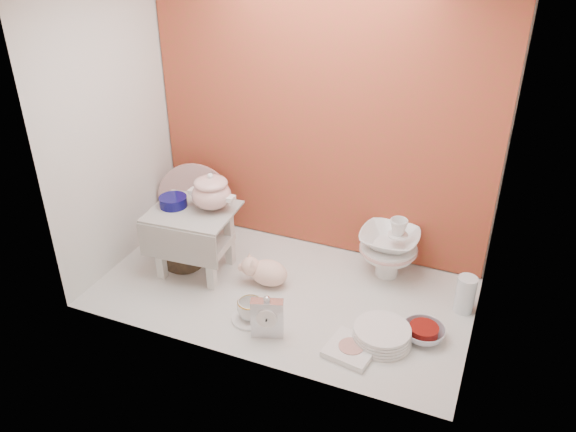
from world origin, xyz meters
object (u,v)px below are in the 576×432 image
at_px(blue_white_vase, 188,208).
at_px(floral_platter, 195,199).
at_px(plush_pig, 269,272).
at_px(dinner_plate_stack, 382,335).
at_px(crystal_bowl, 423,333).
at_px(soup_tureen, 211,191).
at_px(porcelain_tower, 389,246).
at_px(mantel_clock, 267,317).
at_px(step_stool, 195,241).
at_px(gold_rim_teacup, 250,309).

bearing_deg(blue_white_vase, floral_platter, -9.21).
relative_size(plush_pig, dinner_plate_stack, 0.92).
bearing_deg(crystal_bowl, dinner_plate_stack, -151.05).
bearing_deg(floral_platter, dinner_plate_stack, -22.84).
distance_m(soup_tureen, porcelain_tower, 0.92).
bearing_deg(mantel_clock, dinner_plate_stack, -0.62).
xyz_separation_m(floral_platter, mantel_clock, (0.74, -0.67, -0.11)).
xyz_separation_m(floral_platter, porcelain_tower, (1.12, -0.01, -0.04)).
bearing_deg(dinner_plate_stack, porcelain_tower, 101.86).
relative_size(floral_platter, crystal_bowl, 2.25).
height_order(blue_white_vase, plush_pig, blue_white_vase).
height_order(step_stool, gold_rim_teacup, step_stool).
bearing_deg(mantel_clock, step_stool, 130.83).
xyz_separation_m(blue_white_vase, mantel_clock, (0.80, -0.68, -0.03)).
xyz_separation_m(dinner_plate_stack, porcelain_tower, (-0.11, 0.51, 0.13)).
height_order(soup_tureen, mantel_clock, soup_tureen).
height_order(step_stool, floral_platter, floral_platter).
distance_m(soup_tureen, dinner_plate_stack, 1.05).
bearing_deg(mantel_clock, gold_rim_teacup, 131.31).
bearing_deg(gold_rim_teacup, dinner_plate_stack, 8.17).
bearing_deg(mantel_clock, crystal_bowl, 2.41).
bearing_deg(crystal_bowl, soup_tureen, 173.05).
relative_size(gold_rim_teacup, crystal_bowl, 0.65).
distance_m(blue_white_vase, dinner_plate_stack, 1.38).
distance_m(crystal_bowl, porcelain_tower, 0.52).
bearing_deg(step_stool, blue_white_vase, 121.83).
bearing_deg(dinner_plate_stack, floral_platter, 157.16).
distance_m(mantel_clock, gold_rim_teacup, 0.14).
height_order(blue_white_vase, crystal_bowl, blue_white_vase).
height_order(step_stool, soup_tureen, soup_tureen).
bearing_deg(floral_platter, step_stool, -60.00).
bearing_deg(dinner_plate_stack, crystal_bowl, 28.95).
height_order(crystal_bowl, porcelain_tower, porcelain_tower).
relative_size(plush_pig, gold_rim_teacup, 2.04).
xyz_separation_m(blue_white_vase, gold_rim_teacup, (0.68, -0.61, -0.07)).
bearing_deg(gold_rim_teacup, porcelain_tower, 50.61).
relative_size(blue_white_vase, gold_rim_teacup, 2.21).
xyz_separation_m(blue_white_vase, crystal_bowl, (1.44, -0.43, -0.10)).
xyz_separation_m(blue_white_vase, porcelain_tower, (1.17, -0.02, 0.04)).
xyz_separation_m(soup_tureen, floral_platter, (-0.28, 0.29, -0.24)).
distance_m(floral_platter, gold_rim_teacup, 0.88).
distance_m(soup_tureen, gold_rim_teacup, 0.61).
relative_size(gold_rim_teacup, porcelain_tower, 0.36).
height_order(soup_tureen, plush_pig, soup_tureen).
bearing_deg(blue_white_vase, mantel_clock, -40.22).
xyz_separation_m(gold_rim_teacup, dinner_plate_stack, (0.59, 0.09, -0.02)).
height_order(dinner_plate_stack, crystal_bowl, dinner_plate_stack).
distance_m(blue_white_vase, mantel_clock, 1.05).
height_order(dinner_plate_stack, porcelain_tower, porcelain_tower).
height_order(blue_white_vase, porcelain_tower, porcelain_tower).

